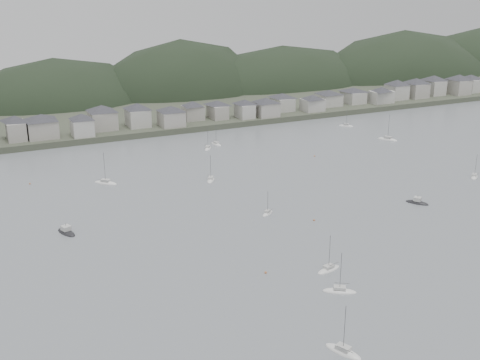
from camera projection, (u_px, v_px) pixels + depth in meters
ground at (368, 288)px, 148.68m from camera, size 900.00×900.00×0.00m
far_shore_land at (100, 93)px, 400.41m from camera, size 900.00×250.00×3.00m
forested_ridge at (118, 119)px, 384.57m from camera, size 851.55×103.94×102.57m
waterfront_town at (238, 106)px, 323.38m from camera, size 451.48×28.46×12.92m
moored_fleet at (208, 206)px, 202.82m from camera, size 256.95×177.66×13.64m
motor_launch_near at (417, 202)px, 205.48m from camera, size 6.84×8.27×3.91m
motor_launch_far at (66, 232)px, 181.09m from camera, size 5.89×9.29×4.07m
mooring_buoys at (239, 224)px, 187.86m from camera, size 138.30×133.59×0.70m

